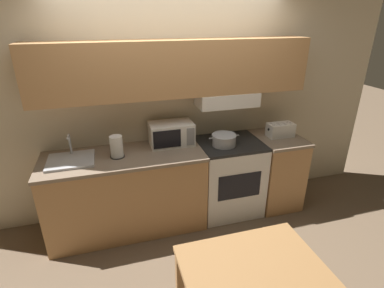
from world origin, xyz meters
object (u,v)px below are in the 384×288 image
toaster (280,130)px  cooking_pot (224,139)px  sink_basin (71,160)px  paper_towel_roll (117,147)px  microwave (171,134)px  stove_range (228,176)px

toaster → cooking_pot: bearing=-175.4°
sink_basin → toaster: bearing=0.2°
toaster → sink_basin: bearing=-179.8°
toaster → paper_towel_roll: 1.93m
cooking_pot → paper_towel_roll: 1.18m
cooking_pot → microwave: bearing=160.8°
toaster → sink_basin: size_ratio=0.72×
stove_range → toaster: (0.65, 0.00, 0.54)m
stove_range → sink_basin: 1.80m
microwave → cooking_pot: bearing=-19.2°
cooking_pot → sink_basin: sink_basin is taller
stove_range → paper_towel_roll: size_ratio=3.96×
cooking_pot → microwave: microwave is taller
microwave → sink_basin: bearing=-172.3°
paper_towel_roll → sink_basin: bearing=177.4°
stove_range → microwave: bearing=168.3°
sink_basin → paper_towel_roll: size_ratio=1.99×
stove_range → cooking_pot: cooking_pot is taller
cooking_pot → paper_towel_roll: paper_towel_roll is taller
microwave → toaster: microwave is taller
sink_basin → paper_towel_roll: (0.46, -0.02, 0.10)m
stove_range → paper_towel_roll: (-1.28, -0.03, 0.57)m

